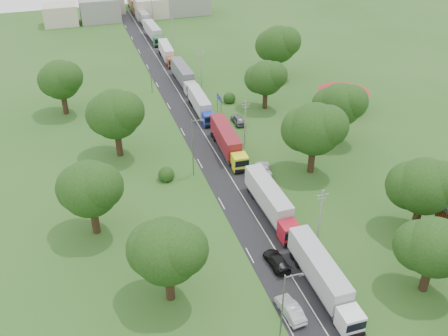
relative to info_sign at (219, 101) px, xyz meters
name	(u,v)px	position (x,y,z in m)	size (l,w,h in m)	color
ground	(259,223)	(-5.20, -35.00, -3.00)	(260.00, 260.00, 0.00)	#264F1A
road	(217,155)	(-5.20, -15.00, -3.00)	(8.00, 200.00, 0.04)	black
info_sign	(219,101)	(0.00, 0.00, 0.00)	(0.12, 3.10, 4.10)	slate
pole_1	(320,218)	(0.30, -42.00, 1.68)	(1.60, 0.24, 9.00)	gray
pole_2	(245,124)	(0.30, -14.00, 1.68)	(1.60, 0.24, 9.00)	gray
pole_3	(201,68)	(0.30, 14.00, 1.68)	(1.60, 0.24, 9.00)	gray
pole_4	(172,32)	(0.30, 42.00, 1.68)	(1.60, 0.24, 9.00)	gray
pole_5	(152,6)	(0.30, 70.00, 1.68)	(1.60, 0.24, 9.00)	gray
lamp_0	(284,307)	(-10.55, -55.00, 2.55)	(2.03, 0.22, 10.00)	slate
lamp_1	(193,145)	(-10.55, -20.00, 2.55)	(2.03, 0.22, 10.00)	slate
lamp_2	(151,68)	(-10.55, 15.00, 2.55)	(2.03, 0.22, 10.00)	slate
tree_2	(434,247)	(8.79, -52.86, 3.59)	(8.00, 8.00, 10.10)	#382616
tree_3	(424,186)	(14.79, -42.84, 4.22)	(8.80, 8.80, 11.07)	#382616
tree_4	(314,129)	(7.79, -24.83, 4.85)	(9.60, 9.60, 12.05)	#382616
tree_5	(340,104)	(16.79, -16.84, 4.22)	(8.80, 8.80, 11.07)	#382616
tree_6	(266,78)	(9.79, 0.14, 3.59)	(8.00, 8.00, 10.10)	#382616
tree_7	(278,44)	(18.79, 15.17, 4.85)	(9.60, 9.60, 12.05)	#382616
tree_10	(167,250)	(-20.21, -44.84, 4.22)	(8.80, 8.80, 11.07)	#382616
tree_11	(89,188)	(-27.21, -29.84, 4.22)	(8.80, 8.80, 11.07)	#382616
tree_12	(115,114)	(-21.21, -9.83, 4.85)	(9.60, 9.60, 12.05)	#382616
tree_13	(60,79)	(-29.21, 10.16, 4.22)	(8.80, 8.80, 11.07)	#382616
house_cream	(344,92)	(24.80, -5.00, 0.64)	(10.08, 10.08, 5.80)	beige
distant_town	(134,7)	(-4.52, 75.00, 0.49)	(52.00, 8.00, 8.00)	gray
truck_0	(323,276)	(-2.80, -49.24, -0.79)	(2.73, 15.06, 4.17)	white
truck_1	(271,201)	(-2.84, -33.48, -0.79)	(2.72, 15.04, 4.17)	#AD1325
truck_2	(227,141)	(-3.13, -14.61, -0.82)	(3.18, 14.89, 4.12)	yellow
truck_3	(201,104)	(-3.38, 1.70, -1.02)	(2.58, 13.53, 3.74)	#192F98
truck_4	(183,75)	(-2.98, 17.51, -0.81)	(2.68, 14.88, 4.12)	#B5B5B5
truck_5	(167,53)	(-3.07, 34.10, -1.03)	(2.81, 13.48, 3.73)	#A83F19
truck_6	(154,32)	(-3.11, 51.39, -0.86)	(2.86, 14.60, 4.04)	#256531
truck_7	(143,17)	(-2.93, 68.42, -1.02)	(2.55, 13.51, 3.74)	silver
truck_8	(134,4)	(-3.18, 85.19, -0.83)	(2.69, 14.80, 4.10)	brown
car_lane_mid	(290,309)	(-7.91, -51.61, -2.21)	(1.68, 4.81, 1.58)	#ABADB3
car_lane_rear	(277,261)	(-6.20, -43.76, -2.28)	(2.02, 4.96, 1.44)	black
car_verge_near	(263,169)	(0.30, -22.80, -2.30)	(2.34, 5.08, 1.41)	silver
car_verge_far	(238,120)	(2.29, -4.83, -2.20)	(1.90, 4.73, 1.61)	#585B60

